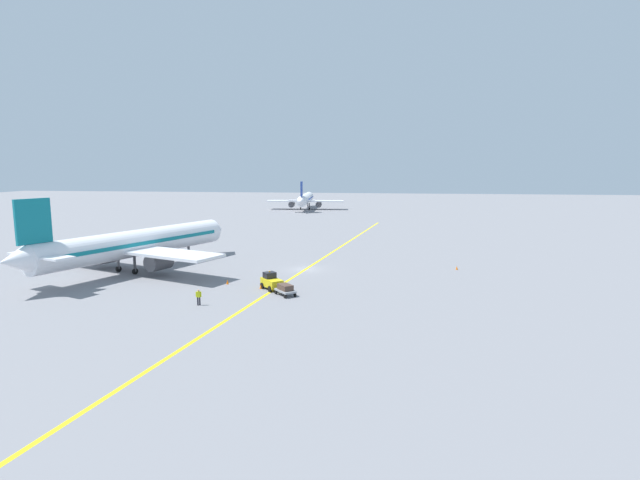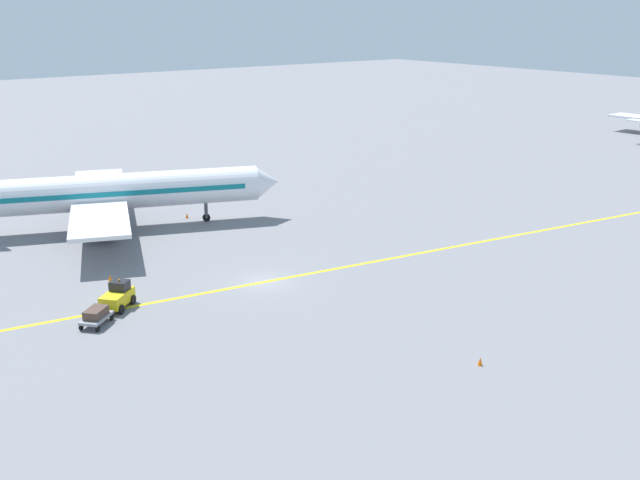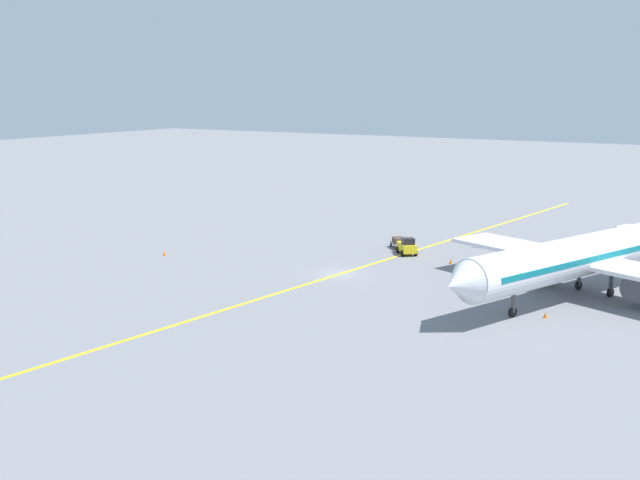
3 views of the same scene
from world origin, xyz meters
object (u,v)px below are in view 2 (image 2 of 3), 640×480
airplane_at_gate (104,193)px  traffic_cone_by_wingtip (112,299)px  traffic_cone_mid_apron (187,216)px  baggage_tug_white (118,296)px  baggage_cart_trailing (96,315)px  traffic_cone_far_edge (480,361)px  traffic_cone_near_nose (110,278)px

airplane_at_gate → traffic_cone_by_wingtip: airplane_at_gate is taller
traffic_cone_mid_apron → baggage_tug_white: bearing=-39.2°
airplane_at_gate → traffic_cone_mid_apron: size_ratio=62.11×
airplane_at_gate → baggage_cart_trailing: (22.74, -9.97, -2.95)m
baggage_cart_trailing → traffic_cone_far_edge: 26.55m
traffic_cone_by_wingtip → traffic_cone_far_edge: bearing=30.6°
baggage_tug_white → traffic_cone_by_wingtip: size_ratio=5.92×
traffic_cone_near_nose → traffic_cone_by_wingtip: bearing=-20.0°
baggage_cart_trailing → traffic_cone_far_edge: baggage_cart_trailing is taller
airplane_at_gate → traffic_cone_near_nose: size_ratio=62.11×
traffic_cone_mid_apron → traffic_cone_by_wingtip: 23.89m
baggage_cart_trailing → traffic_cone_far_edge: (20.58, 16.78, -0.49)m
airplane_at_gate → traffic_cone_by_wingtip: (19.30, -7.39, -3.43)m
airplane_at_gate → traffic_cone_mid_apron: airplane_at_gate is taller
baggage_cart_trailing → traffic_cone_by_wingtip: bearing=143.2°
traffic_cone_mid_apron → traffic_cone_far_edge: bearing=-2.0°
baggage_tug_white → traffic_cone_mid_apron: 24.93m
airplane_at_gate → baggage_tug_white: 22.08m
baggage_tug_white → traffic_cone_near_nose: baggage_tug_white is taller
airplane_at_gate → traffic_cone_by_wingtip: bearing=-21.0°
airplane_at_gate → baggage_tug_white: size_ratio=10.50×
airplane_at_gate → traffic_cone_far_edge: size_ratio=62.11×
baggage_tug_white → baggage_cart_trailing: 3.30m
airplane_at_gate → traffic_cone_far_edge: (43.32, 6.81, -3.43)m
traffic_cone_by_wingtip → traffic_cone_far_edge: size_ratio=1.00×
airplane_at_gate → traffic_cone_near_nose: airplane_at_gate is taller
traffic_cone_by_wingtip → traffic_cone_near_nose: bearing=160.0°
baggage_tug_white → traffic_cone_near_nose: (-5.85, 1.74, -0.63)m
airplane_at_gate → baggage_cart_trailing: airplane_at_gate is taller
traffic_cone_mid_apron → traffic_cone_near_nose: bearing=-46.2°
traffic_cone_near_nose → traffic_cone_mid_apron: size_ratio=1.00×
baggage_cart_trailing → traffic_cone_near_nose: baggage_cart_trailing is taller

